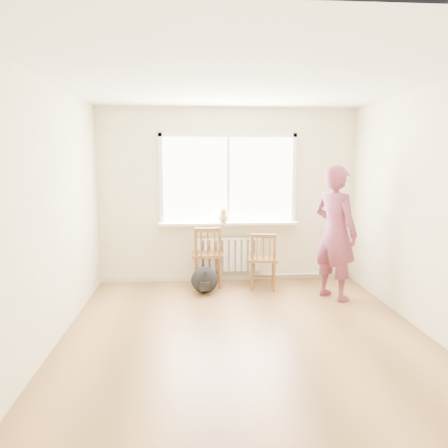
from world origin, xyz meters
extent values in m
plane|color=#A17042|center=(0.00, 0.00, 0.00)|extent=(4.50, 4.50, 0.00)
plane|color=white|center=(0.00, 0.00, 2.70)|extent=(4.50, 4.50, 0.00)
cube|color=beige|center=(0.00, 2.25, 1.35)|extent=(4.00, 0.01, 2.70)
cube|color=white|center=(0.00, 2.23, 1.60)|extent=(2.00, 0.02, 1.30)
cube|color=white|center=(0.00, 2.21, 2.28)|extent=(2.12, 0.05, 0.06)
cube|color=white|center=(-1.03, 2.21, 1.60)|extent=(0.06, 0.05, 1.42)
cube|color=white|center=(1.03, 2.21, 1.60)|extent=(0.06, 0.05, 1.42)
cube|color=white|center=(0.00, 2.21, 1.60)|extent=(0.04, 0.05, 1.30)
cube|color=white|center=(0.00, 2.14, 0.93)|extent=(2.15, 0.22, 0.04)
cube|color=white|center=(0.00, 2.20, 0.43)|extent=(1.00, 0.02, 0.55)
cube|color=white|center=(0.00, 2.15, 0.43)|extent=(1.00, 0.10, 0.51)
cube|color=white|center=(0.00, 2.15, 0.69)|extent=(1.00, 0.12, 0.03)
cylinder|color=silver|center=(1.25, 2.19, 0.08)|extent=(1.40, 0.04, 0.04)
cube|color=beige|center=(0.00, 2.23, 0.04)|extent=(4.00, 0.03, 0.08)
cube|color=brown|center=(-0.33, 1.93, 0.49)|extent=(0.47, 0.45, 0.04)
cylinder|color=brown|center=(-0.16, 2.10, 0.25)|extent=(0.04, 0.04, 0.49)
cylinder|color=brown|center=(-0.50, 2.11, 0.25)|extent=(0.04, 0.04, 0.49)
cylinder|color=brown|center=(-0.16, 1.75, 0.25)|extent=(0.04, 0.04, 0.49)
cylinder|color=brown|center=(-0.51, 1.76, 0.25)|extent=(0.04, 0.04, 0.49)
cylinder|color=brown|center=(-0.16, 1.75, 0.46)|extent=(0.04, 0.04, 0.93)
cylinder|color=brown|center=(-0.51, 1.76, 0.46)|extent=(0.04, 0.04, 0.93)
cube|color=brown|center=(-0.34, 1.76, 0.89)|extent=(0.38, 0.05, 0.06)
cylinder|color=brown|center=(-0.24, 1.75, 0.70)|extent=(0.02, 0.02, 0.37)
cylinder|color=brown|center=(-0.34, 1.76, 0.70)|extent=(0.02, 0.02, 0.37)
cylinder|color=brown|center=(-0.44, 1.76, 0.70)|extent=(0.02, 0.02, 0.37)
cube|color=brown|center=(0.48, 1.74, 0.45)|extent=(0.47, 0.45, 0.04)
cylinder|color=brown|center=(0.66, 1.88, 0.23)|extent=(0.04, 0.04, 0.45)
cylinder|color=brown|center=(0.34, 1.92, 0.23)|extent=(0.04, 0.04, 0.45)
cylinder|color=brown|center=(0.62, 1.56, 0.23)|extent=(0.04, 0.04, 0.45)
cylinder|color=brown|center=(0.30, 1.61, 0.23)|extent=(0.04, 0.04, 0.45)
cylinder|color=brown|center=(0.62, 1.56, 0.43)|extent=(0.04, 0.04, 0.85)
cylinder|color=brown|center=(0.30, 1.61, 0.43)|extent=(0.04, 0.04, 0.85)
cube|color=brown|center=(0.46, 1.58, 0.82)|extent=(0.35, 0.08, 0.06)
cylinder|color=brown|center=(0.55, 1.57, 0.64)|extent=(0.02, 0.02, 0.34)
cylinder|color=brown|center=(0.46, 1.58, 0.64)|extent=(0.02, 0.02, 0.34)
cylinder|color=brown|center=(0.37, 1.60, 0.64)|extent=(0.02, 0.02, 0.34)
imported|color=#B73D45|center=(1.38, 1.21, 0.92)|extent=(0.73, 0.80, 1.84)
ellipsoid|color=beige|center=(-0.09, 2.07, 1.04)|extent=(0.18, 0.26, 0.19)
sphere|color=beige|center=(-0.09, 1.95, 1.14)|extent=(0.10, 0.10, 0.10)
cone|color=beige|center=(-0.12, 1.95, 1.19)|extent=(0.03, 0.03, 0.04)
cone|color=beige|center=(-0.07, 1.95, 1.19)|extent=(0.03, 0.03, 0.04)
cylinder|color=beige|center=(-0.08, 2.20, 0.99)|extent=(0.03, 0.17, 0.02)
cylinder|color=beige|center=(-0.12, 1.98, 1.00)|extent=(0.02, 0.02, 0.09)
cylinder|color=beige|center=(-0.06, 1.98, 1.00)|extent=(0.02, 0.02, 0.09)
ellipsoid|color=black|center=(-0.40, 1.57, 0.19)|extent=(0.46, 0.40, 0.39)
camera|label=1|loc=(-0.58, -4.52, 1.92)|focal=35.00mm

